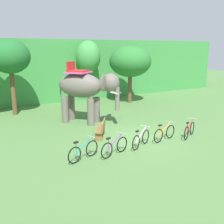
% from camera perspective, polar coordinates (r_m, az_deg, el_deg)
% --- Properties ---
extents(ground_plane, '(80.00, 80.00, 0.00)m').
position_cam_1_polar(ground_plane, '(13.94, 5.05, -5.63)').
color(ground_plane, '#4C753D').
extents(foliage_hedge, '(36.00, 6.00, 5.29)m').
position_cam_1_polar(foliage_hedge, '(25.82, -13.13, 8.96)').
color(foliage_hedge, '#3D8E42').
rests_on(foliage_hedge, ground).
extents(tree_left, '(2.66, 2.66, 5.16)m').
position_cam_1_polar(tree_left, '(19.45, -21.01, 10.93)').
color(tree_left, brown).
rests_on(tree_left, ground).
extents(tree_far_left, '(2.07, 2.07, 5.18)m').
position_cam_1_polar(tree_far_left, '(22.85, -5.12, 11.71)').
color(tree_far_left, brown).
rests_on(tree_far_left, ground).
extents(tree_center, '(3.49, 3.49, 4.76)m').
position_cam_1_polar(tree_center, '(22.52, 3.93, 10.72)').
color(tree_center, brown).
rests_on(tree_center, ground).
extents(elephant, '(3.44, 3.90, 3.78)m').
position_cam_1_polar(elephant, '(16.31, -5.82, 5.15)').
color(elephant, '#665E56').
rests_on(elephant, ground).
extents(bike_teal, '(1.63, 0.71, 0.92)m').
position_cam_1_polar(bike_teal, '(11.28, -6.16, -8.30)').
color(bike_teal, black).
rests_on(bike_teal, ground).
extents(bike_purple, '(1.64, 0.68, 0.92)m').
position_cam_1_polar(bike_purple, '(11.67, 0.55, -7.46)').
color(bike_purple, black).
rests_on(bike_purple, ground).
extents(bike_white, '(1.55, 0.85, 0.92)m').
position_cam_1_polar(bike_white, '(12.70, 6.23, -5.77)').
color(bike_white, black).
rests_on(bike_white, ground).
extents(bike_orange, '(1.68, 0.57, 0.92)m').
position_cam_1_polar(bike_orange, '(13.72, 11.19, -4.46)').
color(bike_orange, black).
rests_on(bike_orange, ground).
extents(bike_red, '(1.54, 0.86, 0.92)m').
position_cam_1_polar(bike_red, '(14.53, 16.26, -3.74)').
color(bike_red, black).
rests_on(bike_red, ground).
extents(wooden_bench, '(1.18, 1.47, 0.89)m').
position_cam_1_polar(wooden_bench, '(13.92, -2.30, -3.55)').
color(wooden_bench, brown).
rests_on(wooden_bench, ground).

